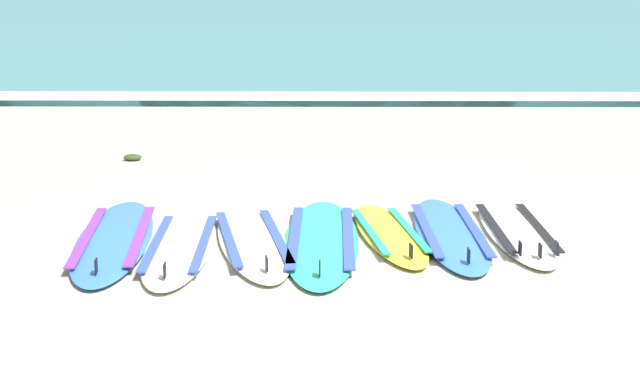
{
  "coord_description": "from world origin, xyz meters",
  "views": [
    {
      "loc": [
        -0.25,
        -7.44,
        2.47
      ],
      "look_at": [
        -0.32,
        1.18,
        0.25
      ],
      "focal_mm": 53.17,
      "sensor_mm": 36.0,
      "label": 1
    }
  ],
  "objects_px": {
    "surfboard_2": "(253,241)",
    "surfboard_4": "(389,234)",
    "surfboard_5": "(450,233)",
    "surfboard_0": "(114,239)",
    "surfboard_6": "(516,231)",
    "surfboard_3": "(321,240)",
    "surfboard_1": "(180,246)"
  },
  "relations": [
    {
      "from": "surfboard_3",
      "to": "surfboard_2",
      "type": "bearing_deg",
      "value": -178.07
    },
    {
      "from": "surfboard_3",
      "to": "surfboard_5",
      "type": "height_order",
      "value": "same"
    },
    {
      "from": "surfboard_5",
      "to": "surfboard_6",
      "type": "distance_m",
      "value": 0.6
    },
    {
      "from": "surfboard_1",
      "to": "surfboard_2",
      "type": "xyz_separation_m",
      "value": [
        0.6,
        0.17,
        -0.0
      ]
    },
    {
      "from": "surfboard_5",
      "to": "surfboard_6",
      "type": "xyz_separation_m",
      "value": [
        0.6,
        0.06,
        0.0
      ]
    },
    {
      "from": "surfboard_0",
      "to": "surfboard_6",
      "type": "distance_m",
      "value": 3.53
    },
    {
      "from": "surfboard_3",
      "to": "surfboard_6",
      "type": "xyz_separation_m",
      "value": [
        1.73,
        0.28,
        0.0
      ]
    },
    {
      "from": "surfboard_0",
      "to": "surfboard_6",
      "type": "relative_size",
      "value": 1.18
    },
    {
      "from": "surfboard_4",
      "to": "surfboard_1",
      "type": "bearing_deg",
      "value": -168.22
    },
    {
      "from": "surfboard_5",
      "to": "surfboard_1",
      "type": "bearing_deg",
      "value": -170.08
    },
    {
      "from": "surfboard_2",
      "to": "surfboard_4",
      "type": "height_order",
      "value": "same"
    },
    {
      "from": "surfboard_2",
      "to": "surfboard_4",
      "type": "bearing_deg",
      "value": 9.82
    },
    {
      "from": "surfboard_6",
      "to": "surfboard_0",
      "type": "bearing_deg",
      "value": -175.62
    },
    {
      "from": "surfboard_1",
      "to": "surfboard_3",
      "type": "bearing_deg",
      "value": 8.93
    },
    {
      "from": "surfboard_4",
      "to": "surfboard_6",
      "type": "xyz_separation_m",
      "value": [
        1.14,
        0.1,
        0.0
      ]
    },
    {
      "from": "surfboard_2",
      "to": "surfboard_5",
      "type": "height_order",
      "value": "same"
    },
    {
      "from": "surfboard_0",
      "to": "surfboard_5",
      "type": "height_order",
      "value": "same"
    },
    {
      "from": "surfboard_2",
      "to": "surfboard_3",
      "type": "distance_m",
      "value": 0.59
    },
    {
      "from": "surfboard_2",
      "to": "surfboard_4",
      "type": "distance_m",
      "value": 1.2
    },
    {
      "from": "surfboard_0",
      "to": "surfboard_6",
      "type": "height_order",
      "value": "same"
    },
    {
      "from": "surfboard_3",
      "to": "surfboard_5",
      "type": "relative_size",
      "value": 1.1
    },
    {
      "from": "surfboard_1",
      "to": "surfboard_4",
      "type": "xyz_separation_m",
      "value": [
        1.79,
        0.37,
        0.0
      ]
    },
    {
      "from": "surfboard_0",
      "to": "surfboard_3",
      "type": "relative_size",
      "value": 0.99
    },
    {
      "from": "surfboard_4",
      "to": "surfboard_5",
      "type": "relative_size",
      "value": 0.86
    },
    {
      "from": "surfboard_3",
      "to": "surfboard_4",
      "type": "xyz_separation_m",
      "value": [
        0.6,
        0.19,
        0.0
      ]
    },
    {
      "from": "surfboard_6",
      "to": "surfboard_3",
      "type": "bearing_deg",
      "value": -170.68
    },
    {
      "from": "surfboard_0",
      "to": "surfboard_2",
      "type": "xyz_separation_m",
      "value": [
        1.2,
        -0.03,
        0.0
      ]
    },
    {
      "from": "surfboard_3",
      "to": "surfboard_4",
      "type": "bearing_deg",
      "value": 17.3
    },
    {
      "from": "surfboard_0",
      "to": "surfboard_4",
      "type": "height_order",
      "value": "same"
    },
    {
      "from": "surfboard_0",
      "to": "surfboard_5",
      "type": "distance_m",
      "value": 2.93
    },
    {
      "from": "surfboard_0",
      "to": "surfboard_6",
      "type": "bearing_deg",
      "value": 4.38
    },
    {
      "from": "surfboard_2",
      "to": "surfboard_3",
      "type": "height_order",
      "value": "same"
    }
  ]
}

